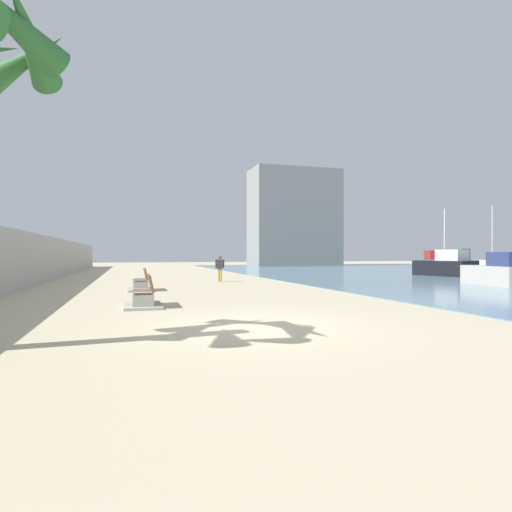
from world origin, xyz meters
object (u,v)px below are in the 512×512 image
bench_near (144,299)px  person_walking (220,267)px  boat_far_left (430,261)px  bench_far (141,285)px  boat_nearest (446,266)px  boat_distant (495,262)px  boat_outer (506,272)px  boat_far_right (449,263)px

bench_near → person_walking: 11.84m
bench_near → boat_far_left: 49.50m
bench_near → bench_far: size_ratio=1.00×
boat_far_left → boat_nearest: 25.99m
bench_far → boat_nearest: (21.38, 6.00, 0.53)m
boat_far_left → bench_far: bearing=-143.9°
boat_distant → boat_far_left: boat_distant is taller
person_walking → boat_distant: boat_distant is taller
boat_nearest → boat_outer: size_ratio=0.96×
bench_far → person_walking: 6.65m
boat_far_left → boat_far_right: (-9.81, -14.63, 0.04)m
bench_near → boat_distant: bearing=32.7°
bench_far → boat_distant: (39.82, 19.56, 0.44)m
boat_far_left → boat_nearest: size_ratio=1.59×
person_walking → boat_distant: (35.27, 14.76, -0.20)m
bench_far → boat_nearest: bearing=15.7°
boat_distant → boat_nearest: bearing=-143.7°
boat_distant → boat_far_right: (-12.76, -7.32, 0.14)m
boat_nearest → boat_outer: boat_nearest is taller
bench_far → boat_far_right: 29.71m
boat_distant → boat_nearest: boat_distant is taller
boat_nearest → boat_far_right: 8.44m
bench_near → boat_distant: (39.90, 25.64, 0.44)m
boat_distant → boat_far_right: bearing=-150.1°
bench_near → boat_far_left: (36.95, 32.94, 0.54)m
bench_near → person_walking: person_walking is taller
bench_near → bench_far: (0.08, 6.08, 0.00)m
bench_far → person_walking: person_walking is taller
boat_nearest → boat_far_right: boat_far_right is taller
boat_far_right → boat_outer: boat_far_right is taller
boat_nearest → boat_outer: (-3.52, -8.44, -0.08)m
boat_nearest → person_walking: bearing=-175.9°
boat_distant → boat_far_right: 14.71m
person_walking → boat_far_left: (32.32, 22.07, -0.10)m
boat_distant → boat_outer: boat_distant is taller
boat_distant → boat_far_left: (-2.95, 7.30, 0.10)m
bench_near → boat_far_right: bearing=34.0°
boat_distant → person_walking: bearing=-157.3°
boat_far_right → boat_outer: size_ratio=1.22×
bench_near → boat_outer: 18.30m
bench_near → boat_nearest: 24.63m
boat_far_left → boat_distant: bearing=-68.0°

